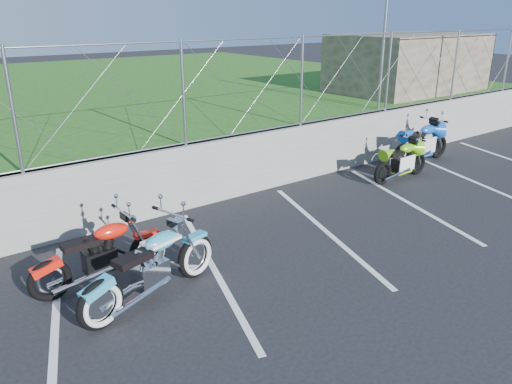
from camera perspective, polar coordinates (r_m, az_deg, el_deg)
ground at (r=7.15m, az=-0.48°, el=-11.75°), size 90.00×90.00×0.00m
retaining_wall at (r=9.66m, az=-12.99°, el=0.60°), size 30.00×0.22×1.30m
grass_field at (r=19.00m, az=-25.88°, el=8.49°), size 30.00×20.00×1.30m
stone_building at (r=17.61m, az=17.00°, el=13.97°), size 5.00×3.00×1.80m
chain_link_fence at (r=9.26m, az=-13.79°, el=10.29°), size 28.00×0.03×2.00m
sign_pole at (r=13.98m, az=14.30°, el=15.37°), size 0.08×0.08×3.00m
parking_lines at (r=8.49m, az=2.00°, el=-6.34°), size 18.29×4.31×0.01m
cruiser_turquoise at (r=6.99m, az=-11.68°, el=-8.62°), size 2.29×0.82×1.16m
naked_orange at (r=7.58m, az=-17.14°, el=-6.97°), size 2.07×0.70×1.03m
sportbike_green at (r=12.27m, az=16.33°, el=3.27°), size 1.86×0.66×0.96m
sportbike_blue at (r=13.81m, az=18.45°, el=5.14°), size 2.18×0.78×1.13m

